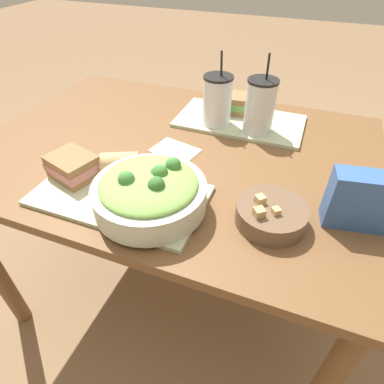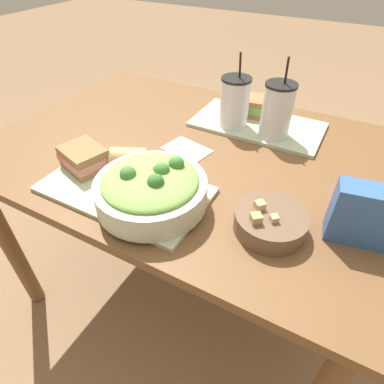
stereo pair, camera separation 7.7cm
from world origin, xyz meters
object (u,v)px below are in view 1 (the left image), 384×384
object	(u,v)px
baguette_near	(121,163)
drink_cup_dark	(217,102)
drink_cup_red	(260,108)
napkin_folded	(175,150)
baguette_far	(241,101)
sandwich_near	(73,166)
sandwich_far	(233,103)
chip_bag	(363,201)
soup_bowl	(271,214)
salad_bowl	(150,191)

from	to	relation	value
baguette_near	drink_cup_dark	bearing A→B (deg)	-47.71
drink_cup_red	napkin_folded	bearing A→B (deg)	-136.50
drink_cup_dark	drink_cup_red	size ratio (longest dim) A/B	0.97
baguette_far	drink_cup_dark	xyz separation A→B (m)	(-0.05, -0.14, 0.05)
baguette_near	baguette_far	world-z (taller)	same
napkin_folded	sandwich_near	bearing A→B (deg)	-130.66
sandwich_far	chip_bag	size ratio (longest dim) A/B	0.87
soup_bowl	napkin_folded	world-z (taller)	soup_bowl
baguette_far	chip_bag	size ratio (longest dim) A/B	0.47
chip_bag	soup_bowl	bearing A→B (deg)	-169.74
drink_cup_red	chip_bag	xyz separation A→B (m)	(0.31, -0.35, -0.02)
drink_cup_dark	soup_bowl	bearing A→B (deg)	-57.11
baguette_near	sandwich_near	bearing A→B (deg)	94.53
sandwich_near	napkin_folded	xyz separation A→B (m)	(0.20, 0.24, -0.04)
soup_bowl	sandwich_near	world-z (taller)	sandwich_near
soup_bowl	sandwich_near	size ratio (longest dim) A/B	1.12
drink_cup_dark	drink_cup_red	distance (m)	0.15
baguette_near	napkin_folded	size ratio (longest dim) A/B	0.75
baguette_near	soup_bowl	bearing A→B (deg)	-119.81
soup_bowl	sandwich_far	size ratio (longest dim) A/B	1.20
chip_bag	napkin_folded	xyz separation A→B (m)	(-0.53, 0.14, -0.07)
drink_cup_dark	napkin_folded	distance (m)	0.23
sandwich_near	napkin_folded	distance (m)	0.31
salad_bowl	baguette_near	size ratio (longest dim) A/B	2.31
sandwich_far	chip_bag	xyz separation A→B (m)	(0.43, -0.46, 0.03)
baguette_near	baguette_far	xyz separation A→B (m)	(0.21, 0.52, 0.00)
sandwich_near	baguette_near	bearing A→B (deg)	46.07
drink_cup_red	napkin_folded	distance (m)	0.31
drink_cup_red	napkin_folded	size ratio (longest dim) A/B	1.60
chip_bag	napkin_folded	bearing A→B (deg)	155.28
soup_bowl	baguette_far	size ratio (longest dim) A/B	2.23
drink_cup_red	chip_bag	bearing A→B (deg)	-48.01
salad_bowl	baguette_far	size ratio (longest dim) A/B	3.67
salad_bowl	napkin_folded	size ratio (longest dim) A/B	1.74
napkin_folded	salad_bowl	bearing A→B (deg)	-79.20
salad_bowl	napkin_folded	world-z (taller)	salad_bowl
baguette_far	baguette_near	bearing A→B (deg)	157.85
baguette_near	drink_cup_red	distance (m)	0.49
napkin_folded	sandwich_far	bearing A→B (deg)	72.59
soup_bowl	napkin_folded	size ratio (longest dim) A/B	1.06
chip_bag	baguette_near	bearing A→B (deg)	173.14
salad_bowl	drink_cup_red	world-z (taller)	drink_cup_red
salad_bowl	chip_bag	xyz separation A→B (m)	(0.48, 0.13, 0.01)
chip_bag	drink_cup_red	bearing A→B (deg)	122.27
baguette_far	drink_cup_dark	size ratio (longest dim) A/B	0.31
drink_cup_red	napkin_folded	world-z (taller)	drink_cup_red
salad_bowl	soup_bowl	xyz separation A→B (m)	(0.29, 0.06, -0.03)
baguette_near	chip_bag	bearing A→B (deg)	-111.91
sandwich_near	chip_bag	world-z (taller)	chip_bag
salad_bowl	sandwich_far	size ratio (longest dim) A/B	1.97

